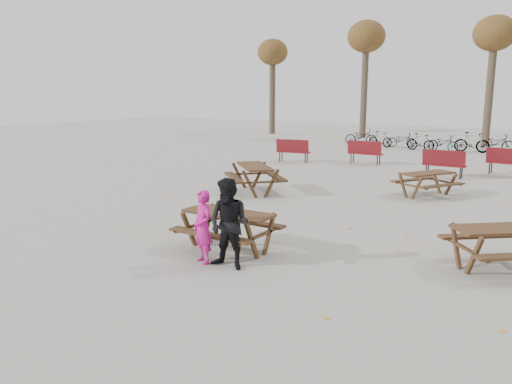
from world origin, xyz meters
The scene contains 14 objects.
ground centered at (0.00, 0.00, 0.00)m, with size 80.00×80.00×0.00m, color gray.
main_picnic_table centered at (0.00, 0.00, 0.59)m, with size 1.80×1.45×0.78m.
food_tray centered at (-0.08, -0.11, 0.79)m, with size 0.18×0.11×0.04m, color white.
bread_roll centered at (-0.08, -0.11, 0.83)m, with size 0.14×0.06×0.05m, color tan.
soda_bottle centered at (0.08, -0.13, 0.85)m, with size 0.07×0.07×0.17m.
child centered at (0.06, -0.86, 0.67)m, with size 0.49×0.32×1.35m, color #C81986.
adult centered at (0.62, -0.83, 0.80)m, with size 0.78×0.61×1.61m, color black.
picnic_table_east centered at (4.71, 1.72, 0.38)m, with size 1.77×1.43×0.76m, color #331F12, non-canonical shape.
picnic_table_north centered at (-2.73, 5.16, 0.42)m, with size 1.97×1.59×0.85m, color #331F12, non-canonical shape.
picnic_table_far centered at (1.93, 7.46, 0.36)m, with size 1.67×1.35×0.72m, color #331F12, non-canonical shape.
park_bench_row centered at (-0.52, 12.35, 0.52)m, with size 10.13×2.46×1.03m.
bicycle_row centered at (-1.36, 20.41, 0.47)m, with size 9.26×2.19×1.05m.
tree_row centered at (0.90, 25.15, 6.19)m, with size 32.17×3.52×8.26m.
fallen_leaves centered at (0.50, 2.50, 0.00)m, with size 11.00×11.00×0.01m, color orange, non-canonical shape.
Camera 1 is at (5.57, -7.64, 3.05)m, focal length 35.00 mm.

